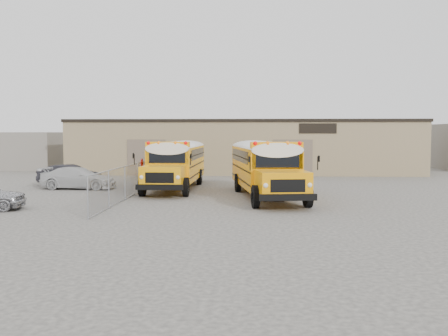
{
  "coord_description": "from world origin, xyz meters",
  "views": [
    {
      "loc": [
        0.57,
        -25.7,
        3.51
      ],
      "look_at": [
        -0.88,
        1.58,
        1.6
      ],
      "focal_mm": 40.0,
      "sensor_mm": 36.0,
      "label": 1
    }
  ],
  "objects_px": {
    "school_bus_right": "(248,158)",
    "car_white": "(78,178)",
    "school_bus_left": "(190,156)",
    "car_dark": "(70,175)",
    "tarp_bundle": "(274,185)"
  },
  "relations": [
    {
      "from": "school_bus_right",
      "to": "car_dark",
      "type": "xyz_separation_m",
      "value": [
        -12.0,
        -1.38,
        -1.11
      ]
    },
    {
      "from": "school_bus_left",
      "to": "car_dark",
      "type": "xyz_separation_m",
      "value": [
        -7.49,
        -5.19,
        -1.07
      ]
    },
    {
      "from": "school_bus_left",
      "to": "tarp_bundle",
      "type": "xyz_separation_m",
      "value": [
        5.87,
        -12.01,
        -0.94
      ]
    },
    {
      "from": "school_bus_right",
      "to": "car_white",
      "type": "height_order",
      "value": "school_bus_right"
    },
    {
      "from": "school_bus_left",
      "to": "car_dark",
      "type": "relative_size",
      "value": 2.47
    },
    {
      "from": "school_bus_right",
      "to": "car_white",
      "type": "distance_m",
      "value": 11.28
    },
    {
      "from": "tarp_bundle",
      "to": "car_dark",
      "type": "height_order",
      "value": "tarp_bundle"
    },
    {
      "from": "school_bus_left",
      "to": "tarp_bundle",
      "type": "height_order",
      "value": "school_bus_left"
    },
    {
      "from": "school_bus_left",
      "to": "school_bus_right",
      "type": "bearing_deg",
      "value": -40.19
    },
    {
      "from": "tarp_bundle",
      "to": "car_dark",
      "type": "distance_m",
      "value": 15.0
    },
    {
      "from": "school_bus_right",
      "to": "school_bus_left",
      "type": "bearing_deg",
      "value": 139.81
    },
    {
      "from": "school_bus_left",
      "to": "car_dark",
      "type": "distance_m",
      "value": 9.18
    },
    {
      "from": "car_white",
      "to": "car_dark",
      "type": "xyz_separation_m",
      "value": [
        -1.29,
        1.97,
        0.01
      ]
    },
    {
      "from": "tarp_bundle",
      "to": "car_dark",
      "type": "xyz_separation_m",
      "value": [
        -13.36,
        6.82,
        -0.13
      ]
    },
    {
      "from": "school_bus_left",
      "to": "school_bus_right",
      "type": "xyz_separation_m",
      "value": [
        4.51,
        -3.81,
        0.04
      ]
    }
  ]
}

